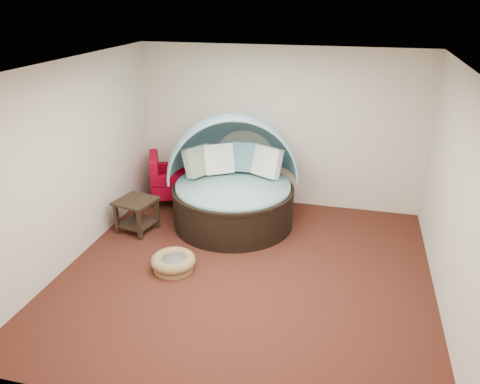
% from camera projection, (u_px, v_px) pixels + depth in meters
% --- Properties ---
extents(floor, '(5.00, 5.00, 0.00)m').
position_uv_depth(floor, '(246.00, 272.00, 6.51)').
color(floor, '#482014').
rests_on(floor, ground).
extents(wall_back, '(5.00, 0.00, 5.00)m').
position_uv_depth(wall_back, '(279.00, 128.00, 8.19)').
color(wall_back, beige).
rests_on(wall_back, floor).
extents(wall_front, '(5.00, 0.00, 5.00)m').
position_uv_depth(wall_front, '(174.00, 291.00, 3.73)').
color(wall_front, beige).
rests_on(wall_front, floor).
extents(wall_left, '(0.00, 5.00, 5.00)m').
position_uv_depth(wall_left, '(72.00, 163.00, 6.52)').
color(wall_left, beige).
rests_on(wall_left, floor).
extents(wall_right, '(0.00, 5.00, 5.00)m').
position_uv_depth(wall_right, '(457.00, 198.00, 5.40)').
color(wall_right, beige).
rests_on(wall_right, floor).
extents(ceiling, '(5.00, 5.00, 0.00)m').
position_uv_depth(ceiling, '(247.00, 67.00, 5.41)').
color(ceiling, white).
rests_on(ceiling, wall_back).
extents(canopy_daybed, '(2.53, 2.48, 1.83)m').
position_uv_depth(canopy_daybed, '(233.00, 174.00, 7.66)').
color(canopy_daybed, black).
rests_on(canopy_daybed, floor).
extents(pet_basket, '(0.82, 0.82, 0.22)m').
position_uv_depth(pet_basket, '(173.00, 262.00, 6.55)').
color(pet_basket, brown).
rests_on(pet_basket, floor).
extents(red_armchair, '(1.04, 1.04, 0.93)m').
position_uv_depth(red_armchair, '(170.00, 180.00, 8.53)').
color(red_armchair, black).
rests_on(red_armchair, floor).
extents(side_table, '(0.68, 0.68, 0.55)m').
position_uv_depth(side_table, '(137.00, 211.00, 7.52)').
color(side_table, black).
rests_on(side_table, floor).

